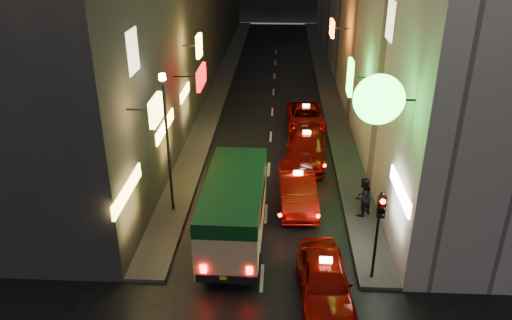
% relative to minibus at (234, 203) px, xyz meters
% --- Properties ---
extents(sidewalk_left, '(1.50, 52.00, 0.15)m').
position_rel_minibus_xyz_m(sidewalk_left, '(-3.05, 23.13, -1.68)').
color(sidewalk_left, '#42403D').
rests_on(sidewalk_left, ground).
extents(sidewalk_right, '(1.50, 52.00, 0.15)m').
position_rel_minibus_xyz_m(sidewalk_right, '(5.45, 23.13, -1.68)').
color(sidewalk_right, '#42403D').
rests_on(sidewalk_right, ground).
extents(minibus, '(2.35, 6.47, 2.77)m').
position_rel_minibus_xyz_m(minibus, '(0.00, 0.00, 0.00)').
color(minibus, '#CEBC80').
rests_on(minibus, ground).
extents(taxi_near, '(2.51, 5.54, 1.90)m').
position_rel_minibus_xyz_m(taxi_near, '(3.38, -3.29, -0.89)').
color(taxi_near, '#830701').
rests_on(taxi_near, ground).
extents(taxi_second, '(2.58, 5.68, 1.94)m').
position_rel_minibus_xyz_m(taxi_second, '(2.61, 3.10, -0.86)').
color(taxi_second, '#830701').
rests_on(taxi_second, ground).
extents(taxi_third, '(2.80, 5.88, 1.99)m').
position_rel_minibus_xyz_m(taxi_third, '(3.20, 7.90, -0.84)').
color(taxi_third, '#830701').
rests_on(taxi_third, ground).
extents(taxi_far, '(2.23, 5.20, 1.81)m').
position_rel_minibus_xyz_m(taxi_far, '(3.37, 12.70, -0.93)').
color(taxi_far, '#830701').
rests_on(taxi_far, ground).
extents(pedestrian_sidewalk, '(0.89, 0.86, 2.03)m').
position_rel_minibus_xyz_m(pedestrian_sidewalk, '(5.41, 2.03, -0.58)').
color(pedestrian_sidewalk, black).
rests_on(pedestrian_sidewalk, sidewalk_right).
extents(traffic_light, '(0.26, 0.43, 3.50)m').
position_rel_minibus_xyz_m(traffic_light, '(5.20, -2.40, 0.94)').
color(traffic_light, black).
rests_on(traffic_light, sidewalk_right).
extents(lamp_post, '(0.28, 0.28, 6.22)m').
position_rel_minibus_xyz_m(lamp_post, '(-3.00, 2.13, 1.97)').
color(lamp_post, black).
rests_on(lamp_post, sidewalk_left).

